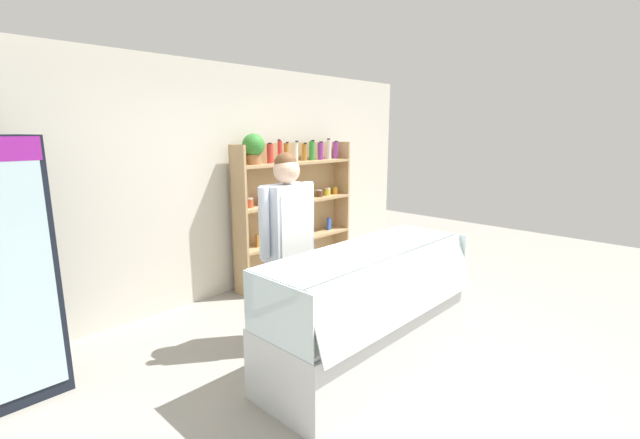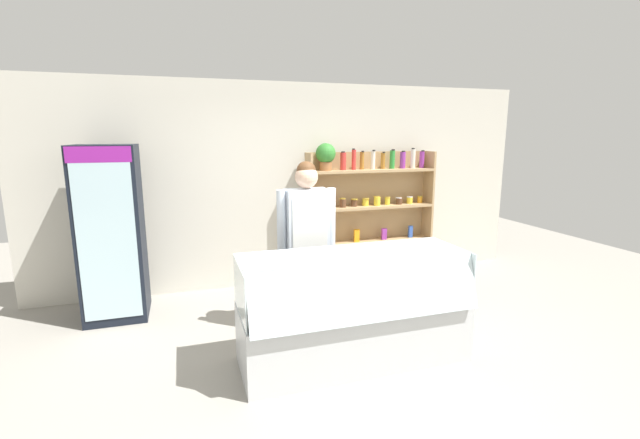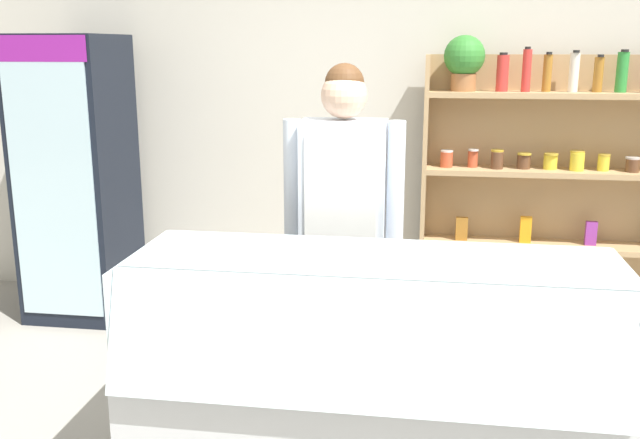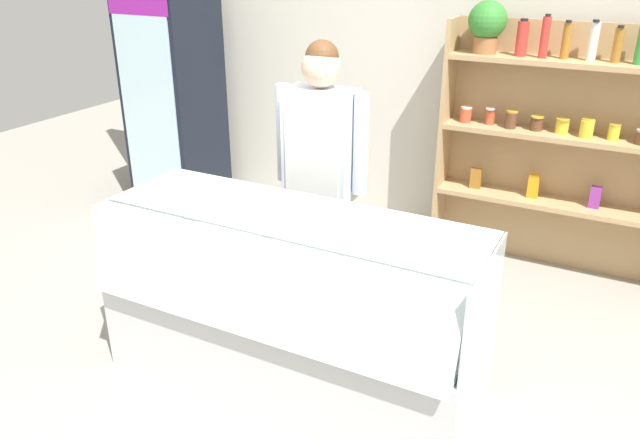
# 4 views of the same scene
# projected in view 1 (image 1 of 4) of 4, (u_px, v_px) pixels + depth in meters

# --- Properties ---
(ground_plane) EXTENTS (12.00, 12.00, 0.00)m
(ground_plane) POSITION_uv_depth(u_px,v_px,m) (370.00, 359.00, 3.73)
(ground_plane) COLOR gray
(back_wall) EXTENTS (6.80, 0.10, 2.70)m
(back_wall) POSITION_uv_depth(u_px,v_px,m) (216.00, 183.00, 4.99)
(back_wall) COLOR beige
(back_wall) RESTS_ON ground
(shelving_unit) EXTENTS (1.83, 0.29, 1.92)m
(shelving_unit) POSITION_uv_depth(u_px,v_px,m) (290.00, 199.00, 5.55)
(shelving_unit) COLOR tan
(shelving_unit) RESTS_ON ground
(deli_display_case) EXTENTS (2.03, 0.79, 1.01)m
(deli_display_case) POSITION_uv_depth(u_px,v_px,m) (368.00, 330.00, 3.58)
(deli_display_case) COLOR silver
(deli_display_case) RESTS_ON ground
(shop_clerk) EXTENTS (0.62, 0.25, 1.77)m
(shop_clerk) POSITION_uv_depth(u_px,v_px,m) (288.00, 233.00, 3.79)
(shop_clerk) COLOR #4C4233
(shop_clerk) RESTS_ON ground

